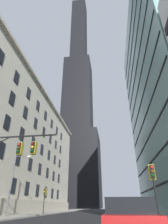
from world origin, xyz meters
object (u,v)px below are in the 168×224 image
(traffic_signal_mast, at_px, (8,157))
(traffic_light_far_left, at_px, (45,193))
(street_lamppost, at_px, (15,178))
(traffic_light_near_right, at_px, (152,175))
(parked_car, at_px, (129,221))

(traffic_signal_mast, bearing_deg, traffic_light_far_left, 97.82)
(traffic_light_far_left, bearing_deg, street_lamppost, -105.08)
(traffic_light_near_right, relative_size, traffic_light_far_left, 1.04)
(traffic_light_far_left, relative_size, parked_car, 0.82)
(traffic_signal_mast, bearing_deg, parked_car, -34.44)
(street_lamppost, bearing_deg, parked_car, -49.86)
(traffic_light_near_right, xyz_separation_m, traffic_light_far_left, (-13.64, 16.48, -0.12))
(traffic_signal_mast, height_order, traffic_light_near_right, traffic_signal_mast)
(traffic_light_near_right, xyz_separation_m, street_lamppost, (-15.51, 9.53, 1.37))
(traffic_signal_mast, relative_size, traffic_light_near_right, 1.84)
(parked_car, bearing_deg, traffic_light_far_left, 116.59)
(traffic_light_far_left, bearing_deg, parked_car, -63.41)
(parked_car, bearing_deg, traffic_light_near_right, 69.06)
(traffic_light_near_right, relative_size, parked_car, 0.85)
(traffic_light_near_right, xyz_separation_m, parked_car, (-2.33, -6.10, -2.42))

